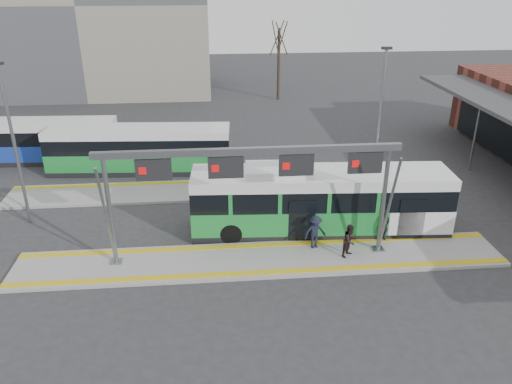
% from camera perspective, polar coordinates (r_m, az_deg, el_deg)
% --- Properties ---
extents(ground, '(120.00, 120.00, 0.00)m').
position_cam_1_polar(ground, '(22.85, 0.64, -7.90)').
color(ground, '#2D2D30').
rests_on(ground, ground).
extents(platform_main, '(22.00, 3.00, 0.15)m').
position_cam_1_polar(platform_main, '(22.81, 0.64, -7.74)').
color(platform_main, gray).
rests_on(platform_main, ground).
extents(platform_second, '(20.00, 3.00, 0.15)m').
position_cam_1_polar(platform_second, '(29.87, -8.59, 0.09)').
color(platform_second, gray).
rests_on(platform_second, ground).
extents(tactile_main, '(22.00, 2.65, 0.02)m').
position_cam_1_polar(tactile_main, '(22.76, 0.64, -7.56)').
color(tactile_main, gold).
rests_on(tactile_main, platform_main).
extents(tactile_second, '(20.00, 0.35, 0.02)m').
position_cam_1_polar(tactile_second, '(30.89, -8.50, 1.11)').
color(tactile_second, gold).
rests_on(tactile_second, platform_second).
extents(gantry, '(13.00, 1.68, 5.20)m').
position_cam_1_polar(gantry, '(21.08, -0.32, 2.37)').
color(gantry, slate).
rests_on(gantry, platform_main).
extents(apartment_block, '(24.50, 12.50, 18.40)m').
position_cam_1_polar(apartment_block, '(56.60, -18.62, 20.10)').
color(apartment_block, gray).
rests_on(apartment_block, ground).
extents(hero_bus, '(12.75, 3.43, 3.47)m').
position_cam_1_polar(hero_bus, '(24.89, 7.26, -1.09)').
color(hero_bus, black).
rests_on(hero_bus, ground).
extents(bg_bus_green, '(11.74, 3.24, 2.90)m').
position_cam_1_polar(bg_bus_green, '(33.16, -13.16, 4.73)').
color(bg_bus_green, black).
rests_on(bg_bus_green, ground).
extents(bg_bus_blue, '(10.99, 2.97, 2.84)m').
position_cam_1_polar(bg_bus_blue, '(37.17, -24.02, 5.29)').
color(bg_bus_blue, black).
rests_on(bg_bus_blue, ground).
extents(passenger_a, '(0.70, 0.58, 1.65)m').
position_cam_1_polar(passenger_a, '(24.54, 14.39, -3.69)').
color(passenger_a, black).
rests_on(passenger_a, platform_main).
extents(passenger_b, '(0.95, 0.94, 1.55)m').
position_cam_1_polar(passenger_b, '(23.00, 10.68, -5.45)').
color(passenger_b, black).
rests_on(passenger_b, platform_main).
extents(passenger_c, '(1.17, 0.84, 1.63)m').
position_cam_1_polar(passenger_c, '(23.37, 6.77, -4.55)').
color(passenger_c, black).
rests_on(passenger_c, platform_main).
extents(tree_left, '(1.40, 1.40, 7.06)m').
position_cam_1_polar(tree_left, '(52.53, -9.46, 16.50)').
color(tree_left, '#382B21').
rests_on(tree_left, ground).
extents(tree_mid, '(1.40, 1.40, 7.83)m').
position_cam_1_polar(tree_mid, '(50.32, 2.65, 17.12)').
color(tree_mid, '#382B21').
rests_on(tree_mid, ground).
extents(lamp_west, '(0.50, 0.25, 8.23)m').
position_cam_1_polar(lamp_west, '(27.17, -25.93, 5.08)').
color(lamp_west, slate).
rests_on(lamp_west, ground).
extents(lamp_east, '(0.50, 0.25, 8.64)m').
position_cam_1_polar(lamp_east, '(27.00, 13.83, 7.20)').
color(lamp_east, slate).
rests_on(lamp_east, ground).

